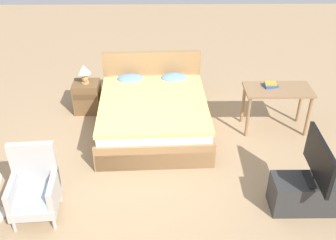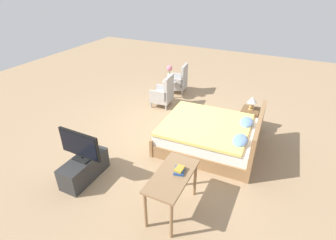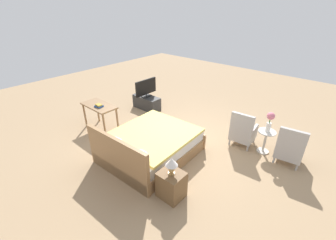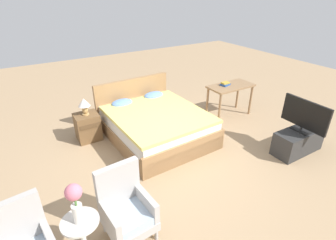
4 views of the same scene
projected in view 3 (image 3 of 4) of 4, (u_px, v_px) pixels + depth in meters
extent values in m
plane|color=#A38460|center=(180.00, 142.00, 5.78)|extent=(16.00, 16.00, 0.00)
cube|color=#997047|center=(151.00, 150.00, 5.23)|extent=(1.74, 2.10, 0.28)
cube|color=white|center=(151.00, 141.00, 5.11)|extent=(1.68, 2.01, 0.24)
cube|color=#EAD66B|center=(153.00, 134.00, 5.09)|extent=(1.72, 1.85, 0.06)
cube|color=#997047|center=(117.00, 159.00, 4.40)|extent=(1.70, 0.15, 0.96)
cube|color=#997047|center=(177.00, 131.00, 5.88)|extent=(1.70, 0.13, 0.40)
ellipsoid|color=#668ED1|center=(140.00, 155.00, 4.32)|extent=(0.45, 0.30, 0.14)
ellipsoid|color=#668ED1|center=(115.00, 142.00, 4.73)|extent=(0.45, 0.30, 0.14)
cylinder|color=#ADA8A3|center=(299.00, 156.00, 5.12)|extent=(0.04, 0.04, 0.16)
cylinder|color=#ADA8A3|center=(278.00, 150.00, 5.34)|extent=(0.04, 0.04, 0.16)
cylinder|color=#ADA8A3|center=(297.00, 167.00, 4.78)|extent=(0.04, 0.04, 0.16)
cylinder|color=#ADA8A3|center=(274.00, 160.00, 5.01)|extent=(0.04, 0.04, 0.16)
cube|color=#ADA8A3|center=(288.00, 153.00, 5.00)|extent=(0.60, 0.60, 0.12)
cube|color=#A3B7CC|center=(290.00, 149.00, 4.95)|extent=(0.56, 0.56, 0.10)
cube|color=#ADA8A3|center=(291.00, 144.00, 4.65)|extent=(0.55, 0.15, 0.64)
cube|color=#ADA8A3|center=(303.00, 149.00, 4.79)|extent=(0.13, 0.52, 0.26)
cube|color=#ADA8A3|center=(279.00, 143.00, 5.02)|extent=(0.13, 0.52, 0.26)
cylinder|color=#ADA8A3|center=(254.00, 140.00, 5.73)|extent=(0.04, 0.04, 0.16)
cylinder|color=#ADA8A3|center=(236.00, 134.00, 5.97)|extent=(0.04, 0.04, 0.16)
cylinder|color=#ADA8A3|center=(247.00, 148.00, 5.40)|extent=(0.04, 0.04, 0.16)
cylinder|color=#ADA8A3|center=(229.00, 142.00, 5.65)|extent=(0.04, 0.04, 0.16)
cube|color=#ADA8A3|center=(243.00, 136.00, 5.62)|extent=(0.58, 0.58, 0.12)
cube|color=#A3B7CC|center=(243.00, 132.00, 5.57)|extent=(0.53, 0.53, 0.10)
cube|color=#ADA8A3|center=(241.00, 127.00, 5.28)|extent=(0.54, 0.12, 0.64)
cube|color=#ADA8A3|center=(253.00, 132.00, 5.41)|extent=(0.11, 0.52, 0.26)
cube|color=#ADA8A3|center=(235.00, 127.00, 5.66)|extent=(0.11, 0.52, 0.26)
cylinder|color=beige|center=(263.00, 151.00, 5.42)|extent=(0.28, 0.28, 0.03)
cylinder|color=beige|center=(265.00, 142.00, 5.29)|extent=(0.06, 0.06, 0.52)
cylinder|color=beige|center=(267.00, 132.00, 5.16)|extent=(0.40, 0.40, 0.02)
cylinder|color=silver|center=(268.00, 127.00, 5.11)|extent=(0.11, 0.11, 0.22)
cylinder|color=#477538|center=(270.00, 121.00, 5.03)|extent=(0.02, 0.02, 0.10)
sphere|color=#DB7084|center=(271.00, 116.00, 4.97)|extent=(0.17, 0.17, 0.17)
cube|color=brown|center=(171.00, 185.00, 4.06)|extent=(0.44, 0.40, 0.54)
cube|color=brown|center=(179.00, 174.00, 4.15)|extent=(0.37, 0.01, 0.09)
cylinder|color=tan|center=(172.00, 173.00, 3.93)|extent=(0.13, 0.13, 0.02)
ellipsoid|color=tan|center=(172.00, 169.00, 3.89)|extent=(0.11, 0.11, 0.16)
cone|color=silver|center=(172.00, 162.00, 3.82)|extent=(0.22, 0.22, 0.15)
cube|color=#2D2D2D|center=(147.00, 102.00, 7.50)|extent=(0.96, 0.40, 0.44)
cube|color=black|center=(146.00, 96.00, 7.39)|extent=(0.21, 0.32, 0.03)
cylinder|color=black|center=(146.00, 95.00, 7.37)|extent=(0.04, 0.04, 0.05)
cube|color=black|center=(146.00, 87.00, 7.25)|extent=(0.06, 0.85, 0.49)
cube|color=black|center=(145.00, 87.00, 7.26)|extent=(0.02, 0.79, 0.44)
cylinder|color=#8E6B47|center=(117.00, 120.00, 6.10)|extent=(0.05, 0.05, 0.70)
cylinder|color=#8E6B47|center=(98.00, 110.00, 6.65)|extent=(0.05, 0.05, 0.70)
cylinder|color=#8E6B47|center=(104.00, 126.00, 5.82)|extent=(0.05, 0.05, 0.70)
cylinder|color=#8E6B47|center=(85.00, 115.00, 6.37)|extent=(0.05, 0.05, 0.70)
cube|color=#8E6B47|center=(99.00, 106.00, 6.07)|extent=(1.04, 0.52, 0.04)
cube|color=#284C8E|center=(99.00, 106.00, 5.94)|extent=(0.24, 0.20, 0.04)
cube|color=#B79333|center=(99.00, 105.00, 5.92)|extent=(0.17, 0.12, 0.03)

